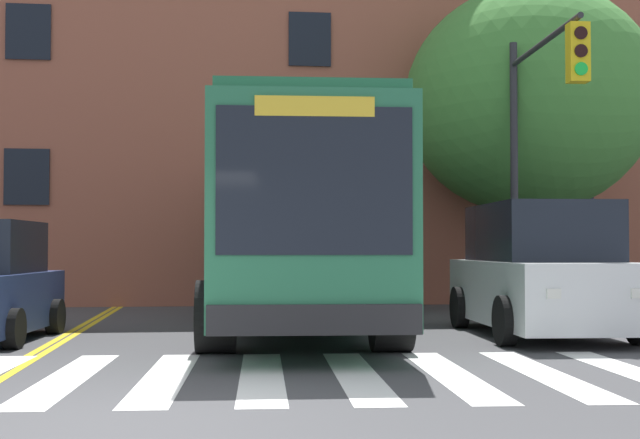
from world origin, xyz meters
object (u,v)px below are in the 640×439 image
at_px(city_bus, 293,221).
at_px(car_white_far_lane, 540,273).
at_px(car_red_behind_bus, 254,262).
at_px(street_tree_curbside_large, 527,101).
at_px(traffic_light_near_corner, 538,121).

height_order(city_bus, car_white_far_lane, city_bus).
bearing_deg(city_bus, car_white_far_lane, -20.30).
relative_size(car_red_behind_bus, street_tree_curbside_large, 0.62).
distance_m(city_bus, car_white_far_lane, 4.41).
bearing_deg(street_tree_curbside_large, car_red_behind_bus, 142.69).
bearing_deg(car_red_behind_bus, car_white_far_lane, -68.43).
bearing_deg(city_bus, street_tree_curbside_large, 37.73).
bearing_deg(car_white_far_lane, car_red_behind_bus, 111.57).
distance_m(car_red_behind_bus, street_tree_curbside_large, 8.95).
height_order(car_white_far_lane, car_red_behind_bus, car_red_behind_bus).
relative_size(traffic_light_near_corner, street_tree_curbside_large, 0.71).
bearing_deg(traffic_light_near_corner, street_tree_curbside_large, 72.75).
distance_m(city_bus, car_red_behind_bus, 9.60).
bearing_deg(city_bus, traffic_light_near_corner, 5.95).
height_order(car_white_far_lane, traffic_light_near_corner, traffic_light_near_corner).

